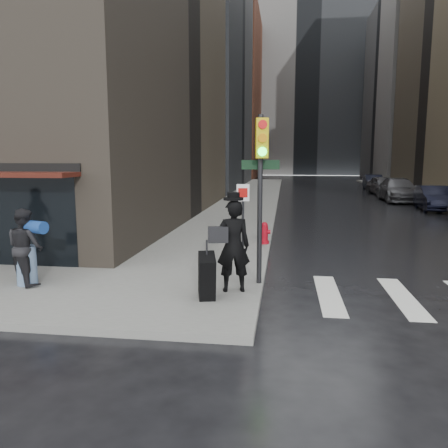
{
  "coord_description": "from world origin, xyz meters",
  "views": [
    {
      "loc": [
        2.46,
        -8.79,
        3.06
      ],
      "look_at": [
        0.85,
        2.74,
        1.3
      ],
      "focal_mm": 35.0,
      "sensor_mm": 36.0,
      "label": 1
    }
  ],
  "objects_px": {
    "traffic_light": "(259,177)",
    "parked_car_4": "(383,185)",
    "man_overcoat": "(228,250)",
    "fire_hydrant": "(264,234)",
    "parked_car_3": "(398,190)",
    "parked_car_5": "(373,182)",
    "man_jeans": "(26,247)",
    "parked_car_2": "(434,198)"
  },
  "relations": [
    {
      "from": "traffic_light",
      "to": "parked_car_4",
      "type": "distance_m",
      "value": 29.68
    },
    {
      "from": "man_overcoat",
      "to": "fire_hydrant",
      "type": "distance_m",
      "value": 5.7
    },
    {
      "from": "fire_hydrant",
      "to": "parked_car_3",
      "type": "height_order",
      "value": "parked_car_3"
    },
    {
      "from": "traffic_light",
      "to": "man_overcoat",
      "type": "bearing_deg",
      "value": -139.97
    },
    {
      "from": "fire_hydrant",
      "to": "parked_car_4",
      "type": "bearing_deg",
      "value": 69.31
    },
    {
      "from": "fire_hydrant",
      "to": "parked_car_5",
      "type": "bearing_deg",
      "value": 72.55
    },
    {
      "from": "man_jeans",
      "to": "parked_car_4",
      "type": "height_order",
      "value": "man_jeans"
    },
    {
      "from": "parked_car_3",
      "to": "parked_car_5",
      "type": "distance_m",
      "value": 11.25
    },
    {
      "from": "parked_car_4",
      "to": "man_overcoat",
      "type": "bearing_deg",
      "value": -113.24
    },
    {
      "from": "man_overcoat",
      "to": "man_jeans",
      "type": "relative_size",
      "value": 1.25
    },
    {
      "from": "parked_car_3",
      "to": "parked_car_4",
      "type": "xyz_separation_m",
      "value": [
        0.13,
        5.62,
        -0.02
      ]
    },
    {
      "from": "fire_hydrant",
      "to": "parked_car_4",
      "type": "height_order",
      "value": "parked_car_4"
    },
    {
      "from": "traffic_light",
      "to": "parked_car_5",
      "type": "bearing_deg",
      "value": 64.52
    },
    {
      "from": "man_overcoat",
      "to": "parked_car_2",
      "type": "distance_m",
      "value": 20.35
    },
    {
      "from": "man_overcoat",
      "to": "parked_car_4",
      "type": "relative_size",
      "value": 0.48
    },
    {
      "from": "traffic_light",
      "to": "parked_car_3",
      "type": "distance_m",
      "value": 24.33
    },
    {
      "from": "fire_hydrant",
      "to": "parked_car_2",
      "type": "bearing_deg",
      "value": 52.49
    },
    {
      "from": "man_jeans",
      "to": "fire_hydrant",
      "type": "relative_size",
      "value": 2.38
    },
    {
      "from": "parked_car_2",
      "to": "traffic_light",
      "type": "bearing_deg",
      "value": -112.99
    },
    {
      "from": "parked_car_5",
      "to": "man_jeans",
      "type": "bearing_deg",
      "value": -109.03
    },
    {
      "from": "parked_car_3",
      "to": "parked_car_4",
      "type": "height_order",
      "value": "parked_car_3"
    },
    {
      "from": "traffic_light",
      "to": "parked_car_5",
      "type": "relative_size",
      "value": 0.86
    },
    {
      "from": "man_overcoat",
      "to": "fire_hydrant",
      "type": "bearing_deg",
      "value": -108.99
    },
    {
      "from": "man_jeans",
      "to": "fire_hydrant",
      "type": "bearing_deg",
      "value": -102.94
    },
    {
      "from": "parked_car_4",
      "to": "man_jeans",
      "type": "bearing_deg",
      "value": -121.18
    },
    {
      "from": "man_jeans",
      "to": "parked_car_2",
      "type": "height_order",
      "value": "man_jeans"
    },
    {
      "from": "parked_car_5",
      "to": "man_overcoat",
      "type": "bearing_deg",
      "value": -102.12
    },
    {
      "from": "traffic_light",
      "to": "fire_hydrant",
      "type": "distance_m",
      "value": 5.36
    },
    {
      "from": "traffic_light",
      "to": "parked_car_3",
      "type": "height_order",
      "value": "traffic_light"
    },
    {
      "from": "parked_car_4",
      "to": "parked_car_2",
      "type": "bearing_deg",
      "value": -92.84
    },
    {
      "from": "fire_hydrant",
      "to": "parked_car_5",
      "type": "height_order",
      "value": "parked_car_5"
    },
    {
      "from": "man_overcoat",
      "to": "parked_car_5",
      "type": "distance_m",
      "value": 35.99
    },
    {
      "from": "parked_car_2",
      "to": "parked_car_4",
      "type": "height_order",
      "value": "parked_car_4"
    },
    {
      "from": "parked_car_3",
      "to": "traffic_light",
      "type": "bearing_deg",
      "value": -108.98
    },
    {
      "from": "traffic_light",
      "to": "parked_car_4",
      "type": "bearing_deg",
      "value": 62.24
    },
    {
      "from": "man_overcoat",
      "to": "parked_car_2",
      "type": "relative_size",
      "value": 0.51
    },
    {
      "from": "parked_car_2",
      "to": "parked_car_4",
      "type": "xyz_separation_m",
      "value": [
        -0.49,
        11.24,
        0.07
      ]
    },
    {
      "from": "man_jeans",
      "to": "parked_car_3",
      "type": "relative_size",
      "value": 0.32
    },
    {
      "from": "man_overcoat",
      "to": "traffic_light",
      "type": "xyz_separation_m",
      "value": [
        0.61,
        0.75,
        1.56
      ]
    },
    {
      "from": "traffic_light",
      "to": "man_jeans",
      "type": "bearing_deg",
      "value": 177.69
    },
    {
      "from": "man_overcoat",
      "to": "man_jeans",
      "type": "distance_m",
      "value": 4.7
    },
    {
      "from": "fire_hydrant",
      "to": "parked_car_3",
      "type": "distance_m",
      "value": 19.8
    }
  ]
}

